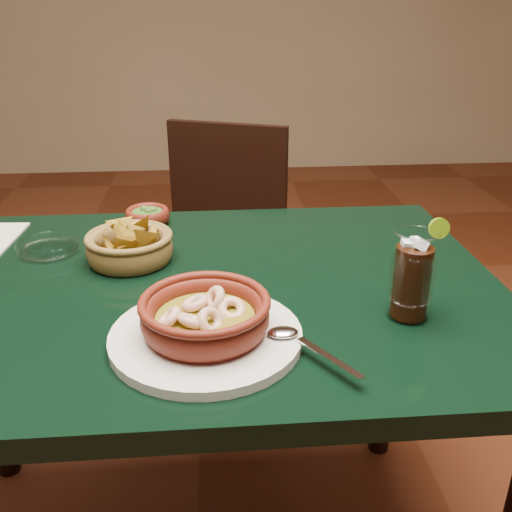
{
  "coord_description": "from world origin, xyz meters",
  "views": [
    {
      "loc": [
        0.06,
        -0.96,
        1.23
      ],
      "look_at": [
        0.14,
        -0.02,
        0.81
      ],
      "focal_mm": 40.0,
      "sensor_mm": 36.0,
      "label": 1
    }
  ],
  "objects": [
    {
      "name": "guacamole_ramekin",
      "position": [
        -0.09,
        0.32,
        0.77
      ],
      "size": [
        0.12,
        0.12,
        0.04
      ],
      "color": "#53180E",
      "rests_on": "dining_table"
    },
    {
      "name": "glass_ashtray",
      "position": [
        -0.28,
        0.17,
        0.77
      ],
      "size": [
        0.14,
        0.14,
        0.03
      ],
      "color": "white",
      "rests_on": "dining_table"
    },
    {
      "name": "dining_chair",
      "position": [
        0.07,
        0.7,
        0.49
      ],
      "size": [
        0.53,
        0.53,
        0.89
      ],
      "color": "black",
      "rests_on": "ground"
    },
    {
      "name": "cola_drink",
      "position": [
        0.38,
        -0.15,
        0.82
      ],
      "size": [
        0.15,
        0.15,
        0.17
      ],
      "color": "white",
      "rests_on": "dining_table"
    },
    {
      "name": "dining_table",
      "position": [
        0.0,
        0.0,
        0.65
      ],
      "size": [
        1.2,
        0.8,
        0.75
      ],
      "color": "black",
      "rests_on": "ground"
    },
    {
      "name": "shrimp_plate",
      "position": [
        0.05,
        -0.2,
        0.78
      ],
      "size": [
        0.36,
        0.3,
        0.08
      ],
      "color": "silver",
      "rests_on": "dining_table"
    },
    {
      "name": "chip_basket",
      "position": [
        -0.1,
        0.11,
        0.78
      ],
      "size": [
        0.21,
        0.21,
        0.12
      ],
      "color": "olive",
      "rests_on": "dining_table"
    }
  ]
}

